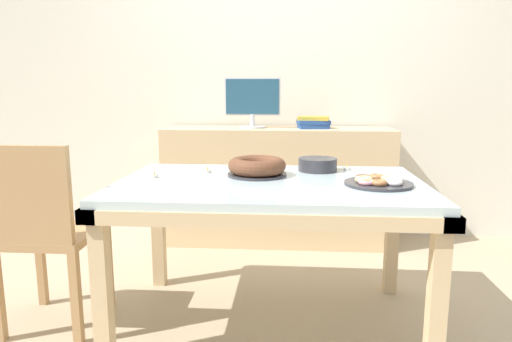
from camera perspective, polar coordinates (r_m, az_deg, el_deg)
The scene contains 13 objects.
ground_plane at distance 2.48m, azimuth 1.66°, elevation -18.34°, with size 12.00×12.00×0.00m, color tan.
wall_back at distance 3.76m, azimuth 2.96°, elevation 11.96°, with size 8.00×0.10×2.60m, color silver.
dining_table at distance 2.24m, azimuth 1.75°, elevation -3.50°, with size 1.51×0.96×0.74m.
chair at distance 2.43m, azimuth -24.92°, elevation -6.55°, with size 0.42×0.42×0.94m.
sideboard at distance 3.54m, azimuth 2.71°, elevation -1.84°, with size 1.73×0.44×0.89m.
computer_monitor at distance 3.47m, azimuth -0.45°, elevation 8.52°, with size 0.42×0.20×0.38m.
book_stack at distance 3.47m, azimuth 7.18°, elevation 6.04°, with size 0.25×0.20×0.09m.
cake_chocolate_round at distance 2.34m, azimuth 0.13°, elevation 0.53°, with size 0.31×0.31×0.09m.
pastry_platter at distance 2.19m, azimuth 15.02°, elevation -1.33°, with size 0.31×0.31×0.04m.
plate_stack at distance 2.51m, azimuth 7.72°, elevation 0.81°, with size 0.21×0.21×0.07m.
tealight_centre at distance 2.56m, azimuth 11.32°, elevation 0.34°, with size 0.04×0.04×0.04m.
tealight_left_edge at distance 2.35m, azimuth -12.60°, elevation -0.57°, with size 0.04×0.04×0.04m.
tealight_right_edge at distance 2.44m, azimuth -6.08°, elevation -0.00°, with size 0.04×0.04×0.04m.
Camera 1 is at (0.10, -2.17, 1.18)m, focal length 32.00 mm.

